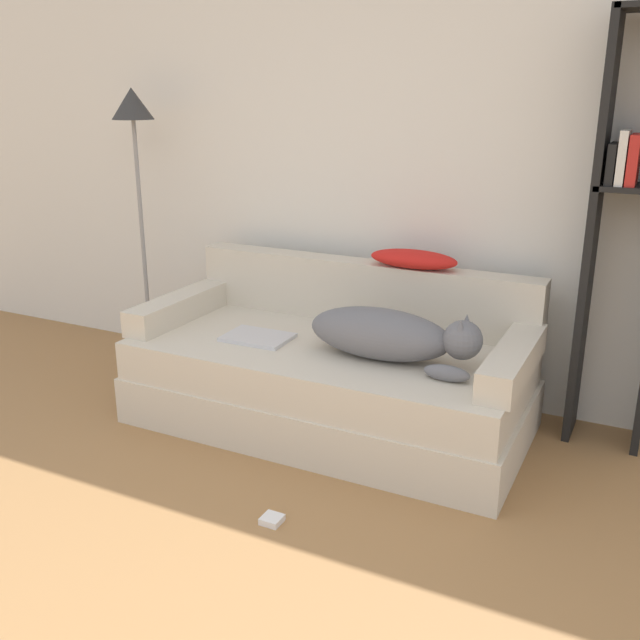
% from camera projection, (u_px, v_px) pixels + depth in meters
% --- Properties ---
extents(wall_back, '(6.98, 0.06, 2.70)m').
position_uv_depth(wall_back, '(414.00, 143.00, 3.66)').
color(wall_back, silver).
rests_on(wall_back, ground_plane).
extents(couch, '(1.93, 0.95, 0.43)m').
position_uv_depth(couch, '(329.00, 385.00, 3.54)').
color(couch, beige).
rests_on(couch, ground_plane).
extents(couch_backrest, '(1.89, 0.15, 0.33)m').
position_uv_depth(couch_backrest, '(362.00, 291.00, 3.77)').
color(couch_backrest, beige).
rests_on(couch_backrest, couch).
extents(couch_arm_left, '(0.15, 0.76, 0.13)m').
position_uv_depth(couch_arm_left, '(180.00, 307.00, 3.83)').
color(couch_arm_left, beige).
rests_on(couch_arm_left, couch).
extents(couch_arm_right, '(0.15, 0.76, 0.13)m').
position_uv_depth(couch_arm_right, '(513.00, 361.00, 3.07)').
color(couch_arm_right, beige).
rests_on(couch_arm_right, couch).
extents(dog, '(0.82, 0.31, 0.25)m').
position_uv_depth(dog, '(390.00, 335.00, 3.24)').
color(dog, slate).
rests_on(dog, couch).
extents(laptop, '(0.33, 0.24, 0.02)m').
position_uv_depth(laptop, '(258.00, 337.00, 3.54)').
color(laptop, silver).
rests_on(laptop, couch).
extents(throw_pillow, '(0.45, 0.18, 0.09)m').
position_uv_depth(throw_pillow, '(413.00, 259.00, 3.57)').
color(throw_pillow, red).
rests_on(throw_pillow, couch_backrest).
extents(bookshelf, '(0.34, 0.26, 1.94)m').
position_uv_depth(bookshelf, '(629.00, 221.00, 3.14)').
color(bookshelf, black).
rests_on(bookshelf, ground_plane).
extents(floor_lamp, '(0.27, 0.27, 1.62)m').
position_uv_depth(floor_lamp, '(136.00, 154.00, 4.07)').
color(floor_lamp, gray).
rests_on(floor_lamp, ground_plane).
extents(power_adapter, '(0.08, 0.08, 0.03)m').
position_uv_depth(power_adapter, '(272.00, 520.00, 2.78)').
color(power_adapter, white).
rests_on(power_adapter, ground_plane).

